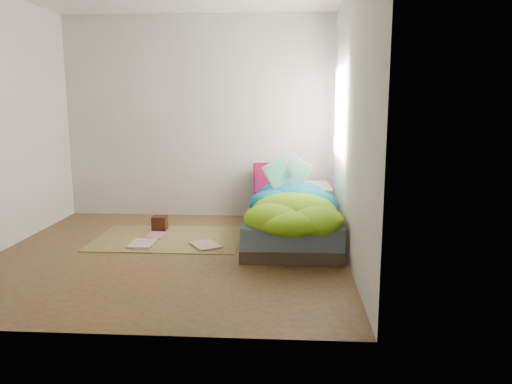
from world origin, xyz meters
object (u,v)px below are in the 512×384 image
(open_book, at_px, (288,164))
(floor_book_b, at_px, (147,235))
(pillow_magenta, at_px, (270,179))
(bed, at_px, (292,223))
(wooden_box, at_px, (160,223))
(floor_book_a, at_px, (131,243))

(open_book, xyz_separation_m, floor_book_b, (-1.57, -0.23, -0.80))
(pillow_magenta, distance_m, open_book, 0.80)
(bed, xyz_separation_m, wooden_box, (-1.56, 0.18, -0.07))
(bed, height_order, floor_book_b, bed)
(floor_book_a, bearing_deg, wooden_box, 78.30)
(pillow_magenta, distance_m, floor_book_b, 1.72)
(wooden_box, bearing_deg, pillow_magenta, 26.90)
(floor_book_b, bearing_deg, pillow_magenta, 42.18)
(pillow_magenta, height_order, open_book, open_book)
(pillow_magenta, height_order, floor_book_b, pillow_magenta)
(floor_book_b, bearing_deg, bed, 11.10)
(pillow_magenta, xyz_separation_m, wooden_box, (-1.28, -0.65, -0.44))
(floor_book_a, bearing_deg, floor_book_b, 77.81)
(bed, relative_size, pillow_magenta, 5.04)
(pillow_magenta, bearing_deg, bed, -81.23)
(bed, xyz_separation_m, floor_book_b, (-1.62, -0.12, -0.14))
(floor_book_b, bearing_deg, wooden_box, 84.44)
(pillow_magenta, bearing_deg, floor_book_b, -154.80)
(open_book, xyz_separation_m, floor_book_a, (-1.65, -0.57, -0.80))
(floor_book_a, bearing_deg, pillow_magenta, 43.40)
(open_book, distance_m, wooden_box, 1.67)
(bed, bearing_deg, floor_book_a, -165.19)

